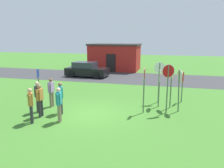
{
  "coord_description": "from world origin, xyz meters",
  "views": [
    {
      "loc": [
        3.83,
        -10.51,
        4.0
      ],
      "look_at": [
        0.71,
        1.63,
        1.3
      ],
      "focal_mm": 35.06,
      "sensor_mm": 36.0,
      "label": 1
    }
  ],
  "objects_px": {
    "stop_sign_rear_left": "(159,81)",
    "stop_sign_center_cluster": "(144,84)",
    "stop_sign_far_back": "(171,81)",
    "stop_sign_rear_right": "(179,84)",
    "info_panel_leftmost": "(38,77)",
    "person_in_teal": "(40,99)",
    "person_in_blue": "(31,103)",
    "person_with_sunhat": "(51,91)",
    "person_in_dark_shirt": "(61,96)",
    "person_near_signs": "(38,95)",
    "person_holding_notes": "(59,103)",
    "stop_sign_leaning_right": "(168,80)",
    "stop_sign_tallest": "(183,81)",
    "parked_car_on_street": "(87,70)",
    "stop_sign_low_front": "(159,76)"
  },
  "relations": [
    {
      "from": "stop_sign_rear_left",
      "to": "stop_sign_center_cluster",
      "type": "xyz_separation_m",
      "value": [
        -0.74,
        -1.27,
        0.1
      ]
    },
    {
      "from": "stop_sign_far_back",
      "to": "stop_sign_rear_right",
      "type": "bearing_deg",
      "value": -53.18
    },
    {
      "from": "info_panel_leftmost",
      "to": "person_in_teal",
      "type": "bearing_deg",
      "value": -56.47
    },
    {
      "from": "person_in_blue",
      "to": "person_with_sunhat",
      "type": "height_order",
      "value": "same"
    },
    {
      "from": "stop_sign_far_back",
      "to": "stop_sign_rear_right",
      "type": "relative_size",
      "value": 1.02
    },
    {
      "from": "stop_sign_rear_left",
      "to": "person_in_dark_shirt",
      "type": "relative_size",
      "value": 1.31
    },
    {
      "from": "stop_sign_far_back",
      "to": "person_in_blue",
      "type": "relative_size",
      "value": 1.41
    },
    {
      "from": "stop_sign_far_back",
      "to": "person_near_signs",
      "type": "relative_size",
      "value": 1.41
    },
    {
      "from": "person_holding_notes",
      "to": "stop_sign_leaning_right",
      "type": "bearing_deg",
      "value": 27.65
    },
    {
      "from": "person_holding_notes",
      "to": "person_near_signs",
      "type": "bearing_deg",
      "value": 150.84
    },
    {
      "from": "person_in_dark_shirt",
      "to": "stop_sign_far_back",
      "type": "bearing_deg",
      "value": 23.28
    },
    {
      "from": "stop_sign_rear_right",
      "to": "info_panel_leftmost",
      "type": "height_order",
      "value": "stop_sign_rear_right"
    },
    {
      "from": "person_in_blue",
      "to": "info_panel_leftmost",
      "type": "distance_m",
      "value": 5.82
    },
    {
      "from": "info_panel_leftmost",
      "to": "stop_sign_rear_left",
      "type": "bearing_deg",
      "value": -7.2
    },
    {
      "from": "stop_sign_tallest",
      "to": "person_near_signs",
      "type": "distance_m",
      "value": 8.54
    },
    {
      "from": "stop_sign_center_cluster",
      "to": "parked_car_on_street",
      "type": "bearing_deg",
      "value": 125.73
    },
    {
      "from": "stop_sign_low_front",
      "to": "stop_sign_center_cluster",
      "type": "height_order",
      "value": "stop_sign_low_front"
    },
    {
      "from": "stop_sign_center_cluster",
      "to": "person_with_sunhat",
      "type": "relative_size",
      "value": 1.44
    },
    {
      "from": "stop_sign_leaning_right",
      "to": "parked_car_on_street",
      "type": "bearing_deg",
      "value": 131.1
    },
    {
      "from": "stop_sign_rear_left",
      "to": "info_panel_leftmost",
      "type": "bearing_deg",
      "value": 172.8
    },
    {
      "from": "stop_sign_low_front",
      "to": "stop_sign_far_back",
      "type": "xyz_separation_m",
      "value": [
        0.71,
        -0.95,
        -0.08
      ]
    },
    {
      "from": "stop_sign_rear_right",
      "to": "person_near_signs",
      "type": "relative_size",
      "value": 1.37
    },
    {
      "from": "stop_sign_center_cluster",
      "to": "person_in_teal",
      "type": "bearing_deg",
      "value": -159.4
    },
    {
      "from": "parked_car_on_street",
      "to": "info_panel_leftmost",
      "type": "xyz_separation_m",
      "value": [
        -0.92,
        -7.24,
        0.52
      ]
    },
    {
      "from": "stop_sign_rear_left",
      "to": "person_in_blue",
      "type": "relative_size",
      "value": 1.31
    },
    {
      "from": "stop_sign_rear_left",
      "to": "stop_sign_low_front",
      "type": "distance_m",
      "value": 0.92
    },
    {
      "from": "stop_sign_tallest",
      "to": "info_panel_leftmost",
      "type": "bearing_deg",
      "value": -178.81
    },
    {
      "from": "stop_sign_leaning_right",
      "to": "person_in_teal",
      "type": "relative_size",
      "value": 1.55
    },
    {
      "from": "person_in_blue",
      "to": "person_holding_notes",
      "type": "distance_m",
      "value": 1.3
    },
    {
      "from": "stop_sign_leaning_right",
      "to": "person_with_sunhat",
      "type": "relative_size",
      "value": 1.55
    },
    {
      "from": "stop_sign_rear_left",
      "to": "stop_sign_low_front",
      "type": "bearing_deg",
      "value": 93.67
    },
    {
      "from": "stop_sign_far_back",
      "to": "info_panel_leftmost",
      "type": "xyz_separation_m",
      "value": [
        -9.22,
        1.14,
        -0.4
      ]
    },
    {
      "from": "person_in_teal",
      "to": "info_panel_leftmost",
      "type": "xyz_separation_m",
      "value": [
        -2.81,
        4.24,
        0.26
      ]
    },
    {
      "from": "parked_car_on_street",
      "to": "stop_sign_center_cluster",
      "type": "xyz_separation_m",
      "value": [
        6.91,
        -9.6,
        0.92
      ]
    },
    {
      "from": "stop_sign_rear_left",
      "to": "stop_sign_far_back",
      "type": "relative_size",
      "value": 0.93
    },
    {
      "from": "stop_sign_far_back",
      "to": "person_in_teal",
      "type": "xyz_separation_m",
      "value": [
        -6.41,
        -3.1,
        -0.65
      ]
    },
    {
      "from": "stop_sign_low_front",
      "to": "person_with_sunhat",
      "type": "bearing_deg",
      "value": -157.77
    },
    {
      "from": "person_in_blue",
      "to": "person_near_signs",
      "type": "bearing_deg",
      "value": 110.87
    },
    {
      "from": "stop_sign_leaning_right",
      "to": "person_near_signs",
      "type": "height_order",
      "value": "stop_sign_leaning_right"
    },
    {
      "from": "stop_sign_rear_left",
      "to": "stop_sign_tallest",
      "type": "distance_m",
      "value": 1.88
    },
    {
      "from": "parked_car_on_street",
      "to": "stop_sign_tallest",
      "type": "xyz_separation_m",
      "value": [
        9.0,
        -7.04,
        0.65
      ]
    },
    {
      "from": "person_in_dark_shirt",
      "to": "person_in_blue",
      "type": "bearing_deg",
      "value": -116.54
    },
    {
      "from": "stop_sign_tallest",
      "to": "stop_sign_leaning_right",
      "type": "relative_size",
      "value": 0.75
    },
    {
      "from": "person_in_blue",
      "to": "person_with_sunhat",
      "type": "relative_size",
      "value": 1.0
    },
    {
      "from": "stop_sign_rear_left",
      "to": "stop_sign_tallest",
      "type": "bearing_deg",
      "value": 43.54
    },
    {
      "from": "person_holding_notes",
      "to": "stop_sign_far_back",
      "type": "bearing_deg",
      "value": 34.24
    },
    {
      "from": "stop_sign_low_front",
      "to": "person_in_dark_shirt",
      "type": "distance_m",
      "value": 5.99
    },
    {
      "from": "stop_sign_rear_left",
      "to": "person_in_blue",
      "type": "distance_m",
      "value": 6.99
    },
    {
      "from": "stop_sign_tallest",
      "to": "person_with_sunhat",
      "type": "xyz_separation_m",
      "value": [
        -7.39,
        -2.83,
        -0.39
      ]
    },
    {
      "from": "info_panel_leftmost",
      "to": "stop_sign_tallest",
      "type": "bearing_deg",
      "value": 1.19
    }
  ]
}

